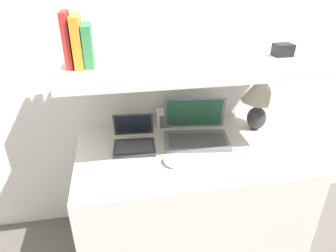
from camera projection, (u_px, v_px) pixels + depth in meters
name	position (u px, v px, depth m)	size (l,w,h in m)	color
wall_back	(177.00, 48.00, 1.80)	(6.00, 0.05, 2.40)	white
desk	(189.00, 200.00, 1.82)	(1.24, 0.70, 0.74)	silver
back_riser	(177.00, 139.00, 2.04)	(1.24, 0.04, 1.19)	white
shelf	(191.00, 63.00, 1.50)	(1.24, 0.63, 0.03)	silver
table_lamp	(260.00, 95.00, 1.77)	(0.22, 0.22, 0.34)	#2D2D33
laptop_large	(196.00, 132.00, 1.74)	(0.40, 0.33, 0.22)	slate
laptop_small	(134.00, 140.00, 1.67)	(0.24, 0.25, 0.17)	#333338
computer_mouse	(170.00, 162.00, 1.52)	(0.09, 0.11, 0.03)	white
router_box	(166.00, 119.00, 1.86)	(0.12, 0.08, 0.12)	white
book_red	(67.00, 40.00, 1.35)	(0.03, 0.14, 0.24)	#A82823
book_orange	(78.00, 41.00, 1.36)	(0.04, 0.18, 0.23)	orange
book_green	(88.00, 45.00, 1.38)	(0.04, 0.15, 0.19)	#2D7042
shelf_gadget	(283.00, 50.00, 1.56)	(0.10, 0.08, 0.06)	black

